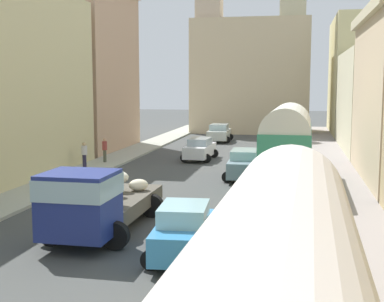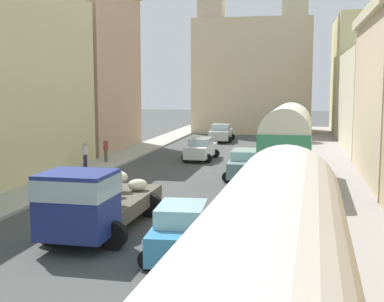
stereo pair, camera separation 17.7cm
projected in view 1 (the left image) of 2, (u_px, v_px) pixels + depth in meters
ground_plane at (209, 174)px, 30.76m from camera, size 154.00×154.00×0.00m
sidewalk_left at (92, 169)px, 32.16m from camera, size 2.50×70.00×0.14m
sidewalk_right at (337, 177)px, 29.36m from camera, size 2.50×70.00×0.14m
building_left_2 at (7, 83)px, 29.97m from camera, size 5.52×11.99×10.53m
building_left_3 at (90, 68)px, 41.11m from camera, size 5.43×10.08×12.90m
building_right_3 at (382, 102)px, 40.79m from camera, size 5.94×14.45×7.72m
building_right_4 at (360, 77)px, 54.67m from camera, size 5.71×13.59×11.95m
distant_church at (251, 69)px, 56.70m from camera, size 12.42×6.77×18.84m
parked_bus_1 at (287, 142)px, 26.50m from camera, size 3.31×8.09×4.17m
cargo_truck_0 at (96, 200)px, 17.86m from camera, size 3.10×7.06×2.48m
car_0 at (200, 149)px, 36.37m from camera, size 2.20×4.26×1.52m
car_1 at (219, 133)px, 48.08m from camera, size 2.43×4.41×1.59m
car_2 at (184, 232)px, 15.74m from camera, size 2.32×3.74×1.64m
car_3 at (244, 164)px, 29.13m from camera, size 2.25×4.43×1.61m
pedestrian_0 at (84, 154)px, 32.04m from camera, size 0.51×0.51×1.72m
pedestrian_1 at (105, 149)px, 34.41m from camera, size 0.37×0.37×1.72m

